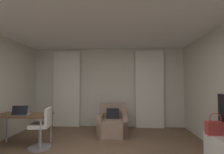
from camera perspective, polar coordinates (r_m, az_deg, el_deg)
wall_window at (r=5.75m, az=-1.42°, el=-3.44°), size 5.12×0.06×2.60m
ceiling at (r=3.00m, az=-7.05°, el=21.58°), size 5.12×6.12×0.06m
curtain_left_panel at (r=5.91m, az=-14.96°, el=-3.82°), size 0.90×0.06×2.50m
curtain_right_panel at (r=5.66m, az=12.48°, el=-3.91°), size 0.90×0.06×2.50m
armchair at (r=4.96m, az=0.21°, el=-15.57°), size 0.82×0.90×0.82m
desk at (r=4.45m, az=-27.77°, el=-11.84°), size 1.20×0.61×0.72m
desk_chair at (r=4.21m, az=-22.43°, el=-16.16°), size 0.48×0.48×0.88m
laptop at (r=4.32m, az=-28.15°, el=-10.62°), size 0.36×0.30×0.22m
handbag_primary at (r=3.47m, az=31.39°, el=-14.25°), size 0.30×0.14×0.37m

